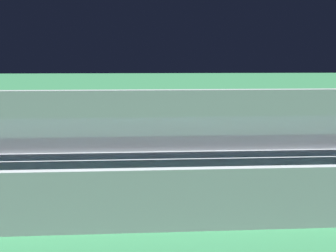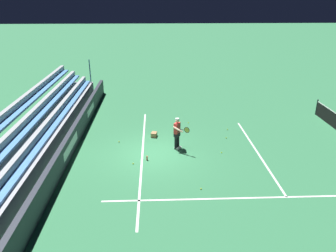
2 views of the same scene
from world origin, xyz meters
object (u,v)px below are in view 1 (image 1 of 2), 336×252
object	(u,v)px
tennis_ball_far_left	(64,139)
tennis_ball_midcourt	(223,155)
ball_box_cardboard	(118,147)
tennis_ball_stray_back	(131,130)
tennis_ball_far_right	(140,163)
water_bottle	(207,148)
tennis_ball_toward_net	(101,129)
tennis_ball_near_player	(177,132)
tennis_net	(163,103)
tennis_player	(165,118)
tennis_ball_on_baseline	(269,137)

from	to	relation	value
tennis_ball_far_left	tennis_ball_midcourt	xyz separation A→B (m)	(5.30, -3.21, 0.00)
ball_box_cardboard	tennis_ball_stray_back	distance (m)	4.15
ball_box_cardboard	tennis_ball_far_right	xyz separation A→B (m)	(0.69, -1.96, -0.10)
tennis_ball_midcourt	tennis_ball_far_right	bearing A→B (deg)	-159.98
tennis_ball_far_right	water_bottle	bearing A→B (deg)	36.27
tennis_ball_midcourt	tennis_ball_stray_back	bearing A→B (deg)	119.10
ball_box_cardboard	water_bottle	bearing A→B (deg)	-6.91
tennis_ball_toward_net	tennis_ball_near_player	size ratio (longest dim) A/B	1.00
tennis_ball_midcourt	water_bottle	bearing A→B (deg)	119.83
tennis_net	tennis_ball_near_player	bearing A→B (deg)	-89.58
tennis_ball_midcourt	tennis_ball_near_player	xyz separation A→B (m)	(-1.02, 4.52, 0.00)
tennis_player	tennis_ball_far_right	world-z (taller)	tennis_player
tennis_ball_on_baseline	tennis_ball_far_right	bearing A→B (deg)	-141.28
tennis_ball_midcourt	tennis_ball_stray_back	distance (m)	5.89
tennis_net	water_bottle	bearing A→B (deg)	-86.56
tennis_ball_on_baseline	tennis_net	size ratio (longest dim) A/B	0.01
tennis_ball_far_left	tennis_ball_far_right	bearing A→B (deg)	-56.72
tennis_net	tennis_ball_midcourt	bearing A→B (deg)	-84.94
tennis_ball_on_baseline	tennis_net	xyz separation A→B (m)	(-3.41, 9.09, 0.46)
ball_box_cardboard	tennis_ball_midcourt	world-z (taller)	ball_box_cardboard
tennis_ball_far_left	tennis_ball_midcourt	distance (m)	6.19
tennis_player	ball_box_cardboard	world-z (taller)	tennis_player
ball_box_cardboard	tennis_ball_far_left	size ratio (longest dim) A/B	6.06
tennis_ball_far_right	tennis_ball_near_player	size ratio (longest dim) A/B	1.00
tennis_ball_near_player	tennis_ball_on_baseline	bearing A→B (deg)	-24.33
tennis_ball_stray_back	tennis_ball_far_left	bearing A→B (deg)	-141.44
tennis_player	water_bottle	xyz separation A→B (m)	(1.27, -1.59, -0.78)
tennis_ball_toward_net	tennis_ball_midcourt	size ratio (longest dim) A/B	1.00
tennis_ball_far_right	tennis_ball_stray_back	world-z (taller)	same
tennis_ball_stray_back	tennis_net	distance (m)	7.19
tennis_ball_far_right	tennis_ball_stray_back	size ratio (longest dim) A/B	1.00
tennis_ball_toward_net	tennis_player	bearing A→B (deg)	-52.88
tennis_ball_toward_net	water_bottle	distance (m)	6.08
tennis_ball_toward_net	tennis_ball_far_right	distance (m)	6.60
tennis_ball_far_left	tennis_net	world-z (taller)	tennis_net
tennis_ball_near_player	tennis_net	world-z (taller)	tennis_net
tennis_ball_far_left	tennis_ball_toward_net	bearing A→B (deg)	62.28
tennis_ball_on_baseline	tennis_ball_far_left	size ratio (longest dim) A/B	1.00
water_bottle	tennis_ball_near_player	bearing A→B (deg)	99.32
ball_box_cardboard	tennis_ball_far_left	distance (m)	2.99
tennis_ball_on_baseline	tennis_ball_midcourt	bearing A→B (deg)	-127.95
tennis_ball_midcourt	tennis_ball_near_player	distance (m)	4.64
tennis_ball_midcourt	tennis_ball_near_player	size ratio (longest dim) A/B	1.00
tennis_ball_on_baseline	tennis_ball_near_player	size ratio (longest dim) A/B	1.00
tennis_ball_stray_back	water_bottle	bearing A→B (deg)	-61.01
tennis_player	ball_box_cardboard	xyz separation A→B (m)	(-1.61, -1.24, -0.76)
tennis_ball_midcourt	tennis_net	world-z (taller)	tennis_net
tennis_ball_toward_net	tennis_ball_far_right	bearing A→B (deg)	-76.64
water_bottle	tennis_net	size ratio (longest dim) A/B	0.02
tennis_ball_far_left	tennis_ball_near_player	world-z (taller)	same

